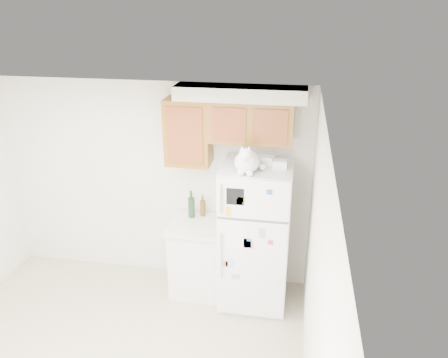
% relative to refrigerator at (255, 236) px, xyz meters
% --- Properties ---
extents(room_shell, '(3.84, 4.04, 2.52)m').
position_rel_refrigerator_xyz_m(room_shell, '(-1.18, -1.36, 0.82)').
color(room_shell, beige).
rests_on(room_shell, ground_plane).
extents(refrigerator, '(0.76, 0.78, 1.70)m').
position_rel_refrigerator_xyz_m(refrigerator, '(0.00, 0.00, 0.00)').
color(refrigerator, white).
rests_on(refrigerator, ground_plane).
extents(base_counter, '(0.64, 0.64, 0.92)m').
position_rel_refrigerator_xyz_m(base_counter, '(-0.69, 0.07, -0.39)').
color(base_counter, white).
rests_on(base_counter, ground_plane).
extents(cat, '(0.32, 0.46, 0.33)m').
position_rel_refrigerator_xyz_m(cat, '(-0.09, -0.20, 0.97)').
color(cat, white).
rests_on(cat, refrigerator).
extents(storage_box_back, '(0.21, 0.17, 0.10)m').
position_rel_refrigerator_xyz_m(storage_box_back, '(0.08, 0.06, 0.90)').
color(storage_box_back, white).
rests_on(storage_box_back, refrigerator).
extents(storage_box_front, '(0.15, 0.11, 0.09)m').
position_rel_refrigerator_xyz_m(storage_box_front, '(0.23, -0.03, 0.89)').
color(storage_box_front, white).
rests_on(storage_box_front, refrigerator).
extents(bottle_green, '(0.08, 0.08, 0.34)m').
position_rel_refrigerator_xyz_m(bottle_green, '(-0.79, 0.21, 0.24)').
color(bottle_green, '#19381E').
rests_on(bottle_green, base_counter).
extents(bottle_amber, '(0.06, 0.06, 0.27)m').
position_rel_refrigerator_xyz_m(bottle_amber, '(-0.66, 0.26, 0.20)').
color(bottle_amber, '#593814').
rests_on(bottle_amber, base_counter).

